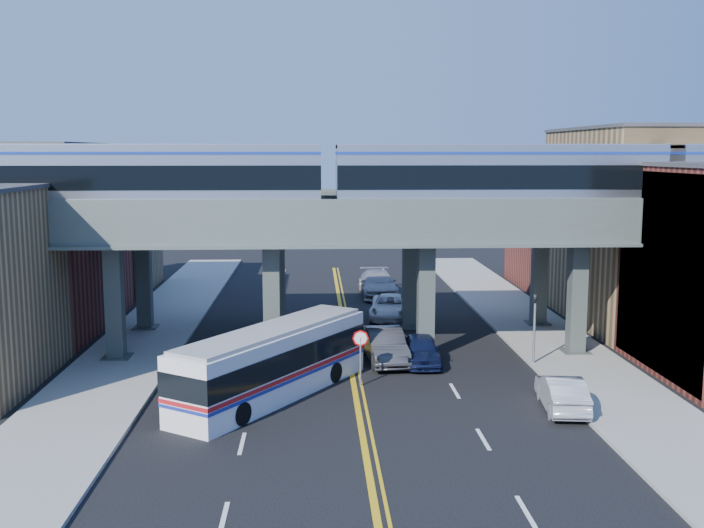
{
  "coord_description": "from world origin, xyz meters",
  "views": [
    {
      "loc": [
        -1.77,
        -31.85,
        10.69
      ],
      "look_at": [
        0.04,
        5.64,
        5.3
      ],
      "focal_mm": 40.0,
      "sensor_mm": 36.0,
      "label": 1
    }
  ],
  "objects_px": {
    "transit_bus": "(273,363)",
    "car_lane_a": "(421,350)",
    "transit_train": "(497,177)",
    "car_lane_c": "(390,307)",
    "stop_sign": "(361,349)",
    "car_parked_curb": "(562,393)",
    "car_lane_d": "(378,284)",
    "traffic_signal": "(535,321)",
    "car_lane_b": "(385,346)"
  },
  "relations": [
    {
      "from": "transit_bus",
      "to": "car_lane_a",
      "type": "distance_m",
      "value": 8.79
    },
    {
      "from": "transit_train",
      "to": "car_lane_a",
      "type": "height_order",
      "value": "transit_train"
    },
    {
      "from": "car_lane_a",
      "to": "car_lane_c",
      "type": "xyz_separation_m",
      "value": [
        -0.52,
        11.09,
        0.01
      ]
    },
    {
      "from": "transit_train",
      "to": "stop_sign",
      "type": "bearing_deg",
      "value": -145.57
    },
    {
      "from": "transit_train",
      "to": "car_parked_curb",
      "type": "height_order",
      "value": "transit_train"
    },
    {
      "from": "transit_train",
      "to": "stop_sign",
      "type": "distance_m",
      "value": 11.7
    },
    {
      "from": "car_lane_a",
      "to": "transit_train",
      "type": "bearing_deg",
      "value": 21.11
    },
    {
      "from": "transit_train",
      "to": "transit_bus",
      "type": "height_order",
      "value": "transit_train"
    },
    {
      "from": "transit_train",
      "to": "car_lane_d",
      "type": "xyz_separation_m",
      "value": [
        -4.67,
        17.59,
        -8.5
      ]
    },
    {
      "from": "traffic_signal",
      "to": "car_lane_a",
      "type": "bearing_deg",
      "value": 174.01
    },
    {
      "from": "car_lane_a",
      "to": "car_parked_curb",
      "type": "bearing_deg",
      "value": -54.6
    },
    {
      "from": "transit_bus",
      "to": "traffic_signal",
      "type": "bearing_deg",
      "value": -37.22
    },
    {
      "from": "traffic_signal",
      "to": "car_parked_curb",
      "type": "height_order",
      "value": "traffic_signal"
    },
    {
      "from": "transit_bus",
      "to": "car_lane_d",
      "type": "bearing_deg",
      "value": 18.68
    },
    {
      "from": "traffic_signal",
      "to": "car_lane_b",
      "type": "relative_size",
      "value": 0.79
    },
    {
      "from": "transit_train",
      "to": "transit_bus",
      "type": "distance_m",
      "value": 15.13
    },
    {
      "from": "traffic_signal",
      "to": "transit_bus",
      "type": "bearing_deg",
      "value": -161.17
    },
    {
      "from": "car_lane_b",
      "to": "car_parked_curb",
      "type": "bearing_deg",
      "value": -53.93
    },
    {
      "from": "car_lane_c",
      "to": "car_parked_curb",
      "type": "distance_m",
      "value": 19.2
    },
    {
      "from": "car_parked_curb",
      "to": "car_lane_c",
      "type": "bearing_deg",
      "value": -67.4
    },
    {
      "from": "car_lane_d",
      "to": "transit_bus",
      "type": "bearing_deg",
      "value": -106.52
    },
    {
      "from": "transit_bus",
      "to": "car_lane_c",
      "type": "height_order",
      "value": "transit_bus"
    },
    {
      "from": "stop_sign",
      "to": "transit_bus",
      "type": "relative_size",
      "value": 0.24
    },
    {
      "from": "transit_bus",
      "to": "car_lane_c",
      "type": "xyz_separation_m",
      "value": [
        6.7,
        16.05,
        -0.76
      ]
    },
    {
      "from": "car_lane_b",
      "to": "car_parked_curb",
      "type": "xyz_separation_m",
      "value": [
        6.7,
        -7.84,
        -0.13
      ]
    },
    {
      "from": "transit_train",
      "to": "car_lane_d",
      "type": "bearing_deg",
      "value": 104.87
    },
    {
      "from": "car_parked_curb",
      "to": "car_lane_b",
      "type": "bearing_deg",
      "value": -43.29
    },
    {
      "from": "traffic_signal",
      "to": "car_lane_a",
      "type": "distance_m",
      "value": 5.84
    },
    {
      "from": "transit_bus",
      "to": "car_parked_curb",
      "type": "xyz_separation_m",
      "value": [
        12.12,
        -2.37,
        -0.78
      ]
    },
    {
      "from": "transit_train",
      "to": "car_parked_curb",
      "type": "bearing_deg",
      "value": -84.09
    },
    {
      "from": "car_lane_a",
      "to": "car_lane_c",
      "type": "distance_m",
      "value": 11.1
    },
    {
      "from": "car_lane_d",
      "to": "car_parked_curb",
      "type": "relative_size",
      "value": 1.43
    },
    {
      "from": "transit_bus",
      "to": "car_lane_b",
      "type": "bearing_deg",
      "value": -10.78
    },
    {
      "from": "transit_train",
      "to": "car_lane_d",
      "type": "height_order",
      "value": "transit_train"
    },
    {
      "from": "car_lane_d",
      "to": "car_parked_curb",
      "type": "distance_m",
      "value": 26.92
    },
    {
      "from": "traffic_signal",
      "to": "car_parked_curb",
      "type": "bearing_deg",
      "value": -95.93
    },
    {
      "from": "car_lane_c",
      "to": "car_lane_d",
      "type": "xyz_separation_m",
      "value": [
        -0.16,
        7.91,
        0.17
      ]
    },
    {
      "from": "car_parked_curb",
      "to": "stop_sign",
      "type": "bearing_deg",
      "value": -18.34
    },
    {
      "from": "car_lane_a",
      "to": "car_lane_d",
      "type": "height_order",
      "value": "car_lane_d"
    },
    {
      "from": "car_lane_a",
      "to": "stop_sign",
      "type": "bearing_deg",
      "value": -130.96
    },
    {
      "from": "car_parked_curb",
      "to": "transit_train",
      "type": "bearing_deg",
      "value": -77.88
    },
    {
      "from": "traffic_signal",
      "to": "transit_bus",
      "type": "distance_m",
      "value": 13.57
    },
    {
      "from": "traffic_signal",
      "to": "transit_bus",
      "type": "relative_size",
      "value": 0.38
    },
    {
      "from": "stop_sign",
      "to": "transit_bus",
      "type": "xyz_separation_m",
      "value": [
        -3.92,
        -1.37,
        -0.25
      ]
    },
    {
      "from": "transit_bus",
      "to": "car_lane_b",
      "type": "distance_m",
      "value": 7.73
    },
    {
      "from": "transit_train",
      "to": "car_parked_curb",
      "type": "distance_m",
      "value": 12.36
    },
    {
      "from": "car_lane_a",
      "to": "car_parked_curb",
      "type": "height_order",
      "value": "car_lane_a"
    },
    {
      "from": "car_lane_c",
      "to": "car_parked_curb",
      "type": "relative_size",
      "value": 1.21
    },
    {
      "from": "car_lane_a",
      "to": "car_lane_d",
      "type": "xyz_separation_m",
      "value": [
        -0.67,
        19.0,
        0.18
      ]
    },
    {
      "from": "car_lane_c",
      "to": "car_lane_d",
      "type": "height_order",
      "value": "car_lane_d"
    }
  ]
}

